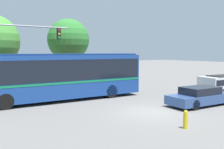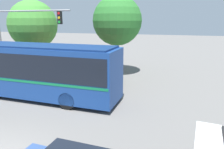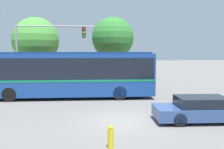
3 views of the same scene
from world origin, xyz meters
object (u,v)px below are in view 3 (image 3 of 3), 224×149
(city_bus, at_px, (71,72))
(traffic_light_pole, at_px, (39,44))
(street_tree_left, at_px, (36,41))
(sedan_foreground, at_px, (203,110))
(fire_hydrant, at_px, (111,137))
(street_tree_centre, at_px, (113,38))

(city_bus, relative_size, traffic_light_pole, 1.87)
(traffic_light_pole, distance_m, street_tree_left, 3.25)
(city_bus, relative_size, street_tree_left, 1.83)
(street_tree_left, bearing_deg, sedan_foreground, -49.85)
(traffic_light_pole, relative_size, fire_hydrant, 7.55)
(city_bus, height_order, fire_hydrant, city_bus)
(traffic_light_pole, bearing_deg, street_tree_left, 106.40)
(city_bus, bearing_deg, street_tree_left, -56.81)
(traffic_light_pole, xyz_separation_m, street_tree_left, (-0.91, 3.10, 0.40))
(street_tree_left, relative_size, fire_hydrant, 7.72)
(sedan_foreground, relative_size, street_tree_centre, 0.71)
(city_bus, bearing_deg, sedan_foreground, 137.26)
(sedan_foreground, height_order, street_tree_centre, street_tree_centre)
(street_tree_centre, bearing_deg, sedan_foreground, -77.66)
(city_bus, xyz_separation_m, fire_hydrant, (2.11, -9.67, -1.51))
(city_bus, distance_m, street_tree_left, 7.45)
(traffic_light_pole, distance_m, fire_hydrant, 13.93)
(street_tree_left, xyz_separation_m, fire_hydrant, (5.82, -15.62, -4.01))
(traffic_light_pole, distance_m, street_tree_centre, 8.23)
(city_bus, relative_size, sedan_foreground, 2.47)
(sedan_foreground, distance_m, traffic_light_pole, 14.12)
(sedan_foreground, relative_size, fire_hydrant, 5.73)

